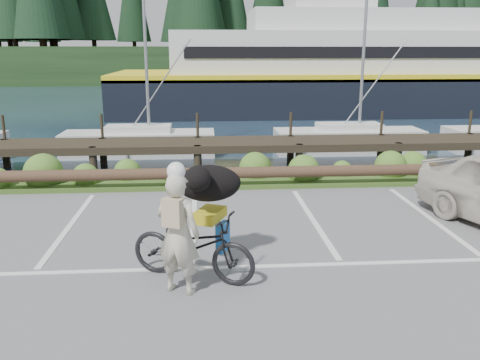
% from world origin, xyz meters
% --- Properties ---
extents(ground, '(72.00, 72.00, 0.00)m').
position_xyz_m(ground, '(0.00, 0.00, 0.00)').
color(ground, '#5B5B5E').
extents(harbor_backdrop, '(170.00, 160.00, 30.00)m').
position_xyz_m(harbor_backdrop, '(0.40, 78.42, -0.00)').
color(harbor_backdrop, '#1A2C3E').
rests_on(harbor_backdrop, ground).
extents(vegetation_strip, '(34.00, 1.60, 0.10)m').
position_xyz_m(vegetation_strip, '(0.00, 5.30, 0.05)').
color(vegetation_strip, '#3D5B21').
rests_on(vegetation_strip, ground).
extents(log_rail, '(32.00, 0.30, 0.60)m').
position_xyz_m(log_rail, '(0.00, 4.60, 0.00)').
color(log_rail, '#443021').
rests_on(log_rail, ground).
extents(bicycle, '(2.24, 1.54, 1.11)m').
position_xyz_m(bicycle, '(0.05, -0.77, 0.56)').
color(bicycle, black).
rests_on(bicycle, ground).
extents(cyclist, '(0.81, 0.69, 1.88)m').
position_xyz_m(cyclist, '(-0.15, -1.22, 0.94)').
color(cyclist, '#BCB89F').
rests_on(cyclist, ground).
extents(dog, '(0.93, 1.21, 0.63)m').
position_xyz_m(dog, '(0.32, -0.15, 1.43)').
color(dog, black).
rests_on(dog, bicycle).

